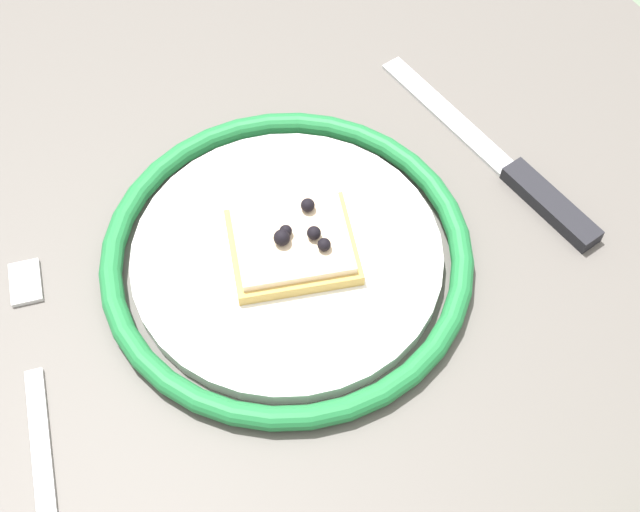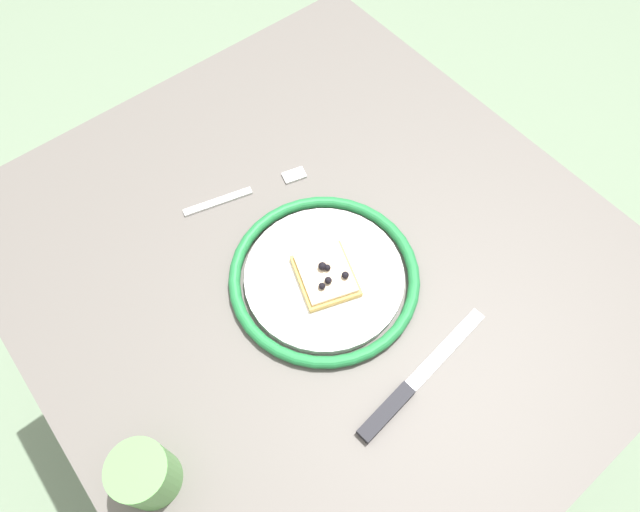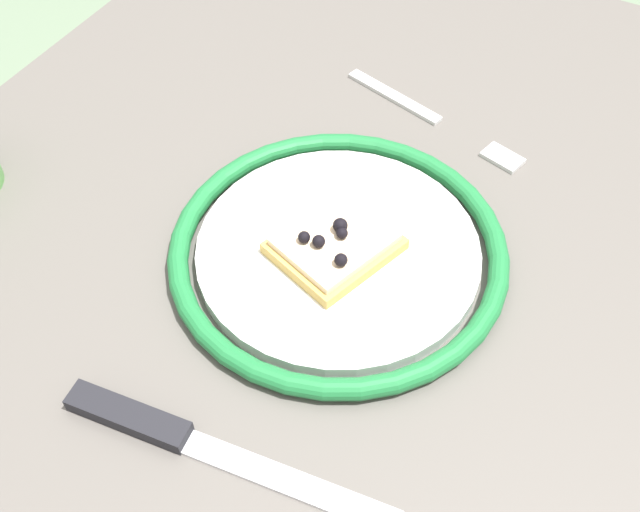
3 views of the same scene
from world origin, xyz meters
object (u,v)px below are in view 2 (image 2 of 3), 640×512
dining_table (317,288)px  knife (403,394)px  cup (145,475)px  plate (324,276)px  fork (247,192)px  pizza_slice_near (326,275)px

dining_table → knife: size_ratio=3.75×
dining_table → cup: bearing=-71.2°
plate → cup: bearing=-76.2°
knife → cup: (-0.11, -0.30, 0.04)m
knife → fork: (-0.39, 0.03, -0.00)m
pizza_slice_near → fork: 0.20m
pizza_slice_near → cup: cup is taller
cup → pizza_slice_near: bearing=103.1°
pizza_slice_near → fork: pizza_slice_near is taller
dining_table → knife: 0.26m
dining_table → plate: 0.12m
dining_table → fork: 0.19m
pizza_slice_near → fork: bearing=179.2°
fork → plate: bearing=-0.5°
dining_table → fork: bearing=-175.1°
pizza_slice_near → cup: (0.08, -0.33, 0.02)m
fork → knife: bearing=-4.2°
dining_table → fork: (-0.16, -0.01, 0.11)m
dining_table → plate: (0.04, -0.02, 0.12)m
knife → fork: bearing=175.8°
dining_table → pizza_slice_near: pizza_slice_near is taller
dining_table → pizza_slice_near: (0.04, -0.02, 0.13)m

